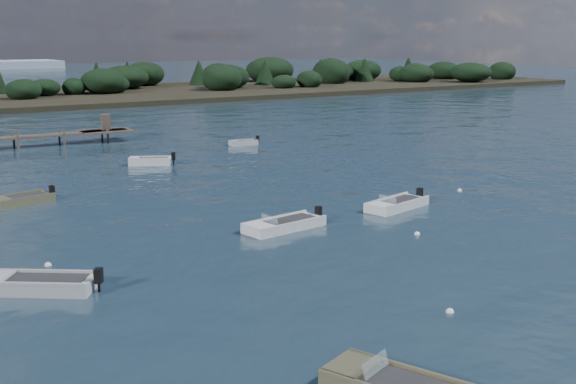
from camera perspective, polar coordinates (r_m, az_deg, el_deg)
ground at (r=84.76m, az=-19.38°, el=4.58°), size 400.00×400.00×0.00m
dinghy_mid_grey at (r=31.57m, az=-19.15°, el=-7.08°), size 4.75×4.14×1.27m
dinghy_mid_white_b at (r=44.26m, az=8.59°, el=-1.10°), size 4.91×2.67×1.20m
dinghy_extra_a at (r=48.06m, az=-20.22°, el=-0.68°), size 4.02×2.39×1.08m
tender_far_grey_b at (r=69.50m, az=-3.54°, el=3.83°), size 3.03×1.23×1.03m
tender_far_white at (r=59.73m, az=-10.84°, el=2.29°), size 3.68×2.76×1.28m
dinghy_mid_white_a at (r=39.11m, az=-0.31°, el=-2.73°), size 5.08×2.35×1.17m
buoy_a at (r=28.37m, az=12.67°, el=-9.25°), size 0.32×0.32×0.32m
buoy_b at (r=38.71m, az=10.17°, el=-3.32°), size 0.32×0.32×0.32m
buoy_c at (r=34.82m, az=-18.44°, el=-5.54°), size 0.32×0.32×0.32m
buoy_d at (r=50.19m, az=13.41°, el=0.10°), size 0.32×0.32×0.32m
far_headland at (r=130.01m, az=-12.99°, el=8.25°), size 190.00×40.00×5.80m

